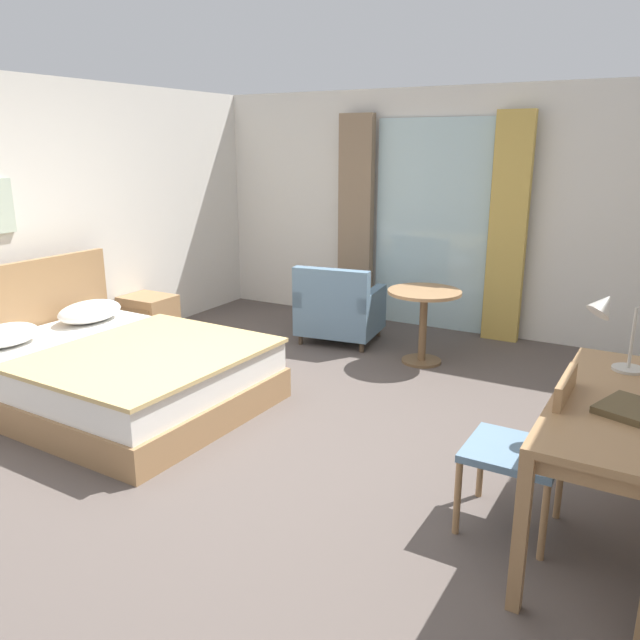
% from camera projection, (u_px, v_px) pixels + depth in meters
% --- Properties ---
extents(ground, '(5.71, 7.22, 0.10)m').
position_uv_depth(ground, '(254.00, 449.00, 4.28)').
color(ground, '#564C47').
extents(wall_back, '(5.31, 0.12, 2.52)m').
position_uv_depth(wall_back, '(431.00, 211.00, 6.73)').
color(wall_back, silver).
rests_on(wall_back, ground).
extents(balcony_glass_door, '(1.24, 0.02, 2.22)m').
position_uv_depth(balcony_glass_door, '(430.00, 226.00, 6.70)').
color(balcony_glass_door, silver).
rests_on(balcony_glass_door, ground).
extents(curtain_panel_left, '(0.40, 0.10, 2.27)m').
position_uv_depth(curtain_panel_left, '(356.00, 220.00, 7.00)').
color(curtain_panel_left, '#897056').
rests_on(curtain_panel_left, ground).
extents(curtain_panel_right, '(0.36, 0.10, 2.27)m').
position_uv_depth(curtain_panel_right, '(508.00, 230.00, 6.21)').
color(curtain_panel_right, tan).
rests_on(curtain_panel_right, ground).
extents(bed, '(2.22, 1.72, 1.02)m').
position_uv_depth(bed, '(111.00, 370.00, 4.88)').
color(bed, '#9E754C').
rests_on(bed, ground).
extents(nightstand, '(0.50, 0.42, 0.46)m').
position_uv_depth(nightstand, '(149.00, 318.00, 6.44)').
color(nightstand, '#9E754C').
rests_on(nightstand, ground).
extents(writing_desk, '(0.59, 1.52, 0.78)m').
position_uv_depth(writing_desk, '(614.00, 417.00, 3.04)').
color(writing_desk, '#9E754C').
rests_on(writing_desk, ground).
extents(desk_chair, '(0.48, 0.46, 0.89)m').
position_uv_depth(desk_chair, '(531.00, 443.00, 3.17)').
color(desk_chair, slate).
rests_on(desk_chair, ground).
extents(desk_lamp, '(0.33, 0.32, 0.48)m').
position_uv_depth(desk_lamp, '(610.00, 318.00, 3.27)').
color(desk_lamp, '#B7B2A8').
rests_on(desk_lamp, writing_desk).
extents(closed_book, '(0.31, 0.35, 0.03)m').
position_uv_depth(closed_book, '(629.00, 408.00, 2.87)').
color(closed_book, brown).
rests_on(closed_book, writing_desk).
extents(armchair_by_window, '(0.85, 0.77, 0.80)m').
position_uv_depth(armchair_by_window, '(339.00, 310.00, 6.35)').
color(armchair_by_window, slate).
rests_on(armchair_by_window, ground).
extents(round_cafe_table, '(0.67, 0.67, 0.68)m').
position_uv_depth(round_cafe_table, '(424.00, 309.00, 5.69)').
color(round_cafe_table, '#9E754C').
rests_on(round_cafe_table, ground).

